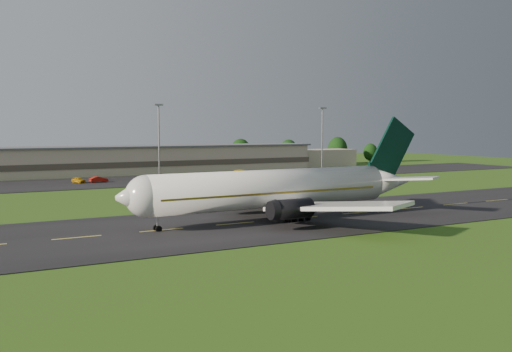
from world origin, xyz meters
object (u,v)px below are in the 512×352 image
terminal (146,160)px  service_vehicle_a (79,180)px  light_mast_centre (159,131)px  light_mast_east (322,131)px  service_vehicle_d (242,172)px  airliner (276,189)px  service_vehicle_c (258,173)px  service_vehicle_b (99,179)px

terminal → service_vehicle_a: (-24.78, -23.27, -3.17)m
terminal → light_mast_centre: bearing=-95.0°
terminal → light_mast_east: bearing=-16.8°
service_vehicle_a → service_vehicle_d: bearing=-15.9°
light_mast_east → service_vehicle_d: size_ratio=4.33×
airliner → service_vehicle_d: airliner is taller
light_mast_centre → airliner: bearing=-96.6°
light_mast_east → service_vehicle_a: size_ratio=4.83×
terminal → light_mast_centre: light_mast_centre is taller
service_vehicle_a → light_mast_centre: bearing=-4.9°
airliner → light_mast_centre: size_ratio=2.52×
airliner → terminal: 96.77m
terminal → light_mast_centre: 18.45m
service_vehicle_c → service_vehicle_d: 6.16m
terminal → service_vehicle_b: 31.83m
airliner → service_vehicle_c: bearing=62.3°
light_mast_east → service_vehicle_b: size_ratio=4.48×
light_mast_centre → light_mast_east: (55.00, 0.00, 0.00)m
service_vehicle_c → terminal: bearing=136.5°
service_vehicle_c → light_mast_centre: bearing=163.4°
airliner → service_vehicle_b: size_ratio=11.29×
light_mast_east → service_vehicle_c: size_ratio=4.02×
service_vehicle_c → service_vehicle_d: service_vehicle_c is taller
service_vehicle_d → service_vehicle_a: bearing=107.0°
service_vehicle_a → terminal: bearing=21.5°
light_mast_east → service_vehicle_d: 32.63m
service_vehicle_c → airliner: bearing=-117.2°
terminal → service_vehicle_b: bearing=-129.4°
light_mast_centre → terminal: bearing=85.0°
light_mast_centre → service_vehicle_d: size_ratio=4.33×
service_vehicle_b → service_vehicle_d: bearing=-90.8°
terminal → service_vehicle_c: (25.69, -24.03, -3.19)m
service_vehicle_b → service_vehicle_c: size_ratio=0.90×
airliner → service_vehicle_c: size_ratio=10.13×
terminal → light_mast_centre: size_ratio=7.13×
service_vehicle_c → service_vehicle_a: bearing=178.7°
airliner → terminal: airliner is taller
light_mast_east → service_vehicle_a: 79.59m
terminal → service_vehicle_a: 34.14m
service_vehicle_b → light_mast_east: bearing=-92.5°
service_vehicle_b → service_vehicle_a: bearing=66.6°
service_vehicle_d → light_mast_east: bearing=-74.8°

